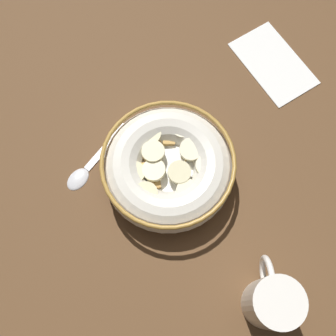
# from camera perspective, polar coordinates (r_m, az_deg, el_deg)

# --- Properties ---
(ground_plane) EXTENTS (1.02, 1.02, 0.02)m
(ground_plane) POSITION_cam_1_polar(r_m,az_deg,el_deg) (0.63, -0.00, -1.18)
(ground_plane) COLOR brown
(cereal_bowl) EXTENTS (0.19, 0.19, 0.06)m
(cereal_bowl) POSITION_cam_1_polar(r_m,az_deg,el_deg) (0.59, 0.01, 0.06)
(cereal_bowl) COLOR silver
(cereal_bowl) RESTS_ON ground_plane
(spoon) EXTENTS (0.11, 0.10, 0.01)m
(spoon) POSITION_cam_1_polar(r_m,az_deg,el_deg) (0.63, -11.00, -0.15)
(spoon) COLOR silver
(spoon) RESTS_ON ground_plane
(coffee_mug) EXTENTS (0.09, 0.06, 0.08)m
(coffee_mug) POSITION_cam_1_polar(r_m,az_deg,el_deg) (0.57, 13.83, -17.07)
(coffee_mug) COLOR white
(coffee_mug) RESTS_ON ground_plane
(folded_napkin) EXTENTS (0.16, 0.14, 0.00)m
(folded_napkin) POSITION_cam_1_polar(r_m,az_deg,el_deg) (0.73, 14.03, 13.56)
(folded_napkin) COLOR white
(folded_napkin) RESTS_ON ground_plane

